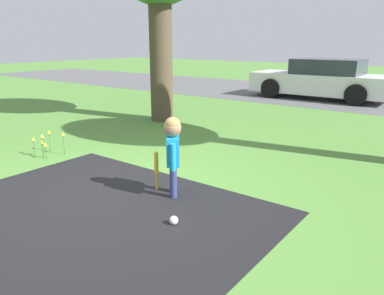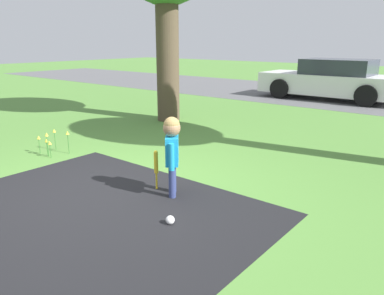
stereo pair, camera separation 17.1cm
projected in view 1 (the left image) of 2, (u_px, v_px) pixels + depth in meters
ground_plane at (109, 192)px, 4.97m from camera, size 60.00×60.00×0.00m
street_strip at (345, 97)px, 13.32m from camera, size 40.00×6.00×0.01m
child at (173, 145)px, 4.69m from camera, size 0.30×0.34×1.03m
baseball_bat at (156, 165)px, 4.96m from camera, size 0.06×0.06×0.55m
sports_ball at (174, 220)px, 4.08m from camera, size 0.10×0.10×0.10m
parked_car at (321, 80)px, 12.84m from camera, size 4.59×1.93×1.35m
flower_bed at (46, 139)px, 6.45m from camera, size 0.47×0.40×0.43m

